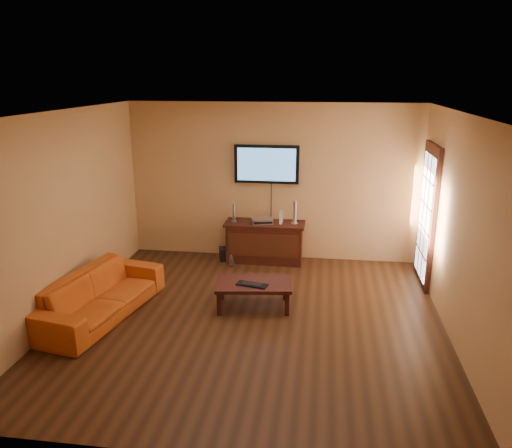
% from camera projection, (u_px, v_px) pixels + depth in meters
% --- Properties ---
extents(ground_plane, '(5.00, 5.00, 0.00)m').
position_uv_depth(ground_plane, '(251.00, 321.00, 6.61)').
color(ground_plane, black).
rests_on(ground_plane, ground).
extents(room_walls, '(5.00, 5.00, 5.00)m').
position_uv_depth(room_walls, '(258.00, 186.00, 6.72)').
color(room_walls, tan).
rests_on(room_walls, ground).
extents(french_door, '(0.07, 1.02, 2.22)m').
position_uv_depth(french_door, '(427.00, 217.00, 7.59)').
color(french_door, black).
rests_on(french_door, ground).
extents(media_console, '(1.37, 0.52, 0.70)m').
position_uv_depth(media_console, '(265.00, 242.00, 8.64)').
color(media_console, black).
rests_on(media_console, ground).
extents(television, '(1.11, 0.08, 0.65)m').
position_uv_depth(television, '(267.00, 164.00, 8.47)').
color(television, black).
rests_on(television, ground).
extents(coffee_table, '(1.11, 0.75, 0.38)m').
position_uv_depth(coffee_table, '(253.00, 285.00, 6.91)').
color(coffee_table, black).
rests_on(coffee_table, ground).
extents(sofa, '(0.97, 2.14, 0.81)m').
position_uv_depth(sofa, '(99.00, 288.00, 6.65)').
color(sofa, '#C35015').
rests_on(sofa, ground).
extents(speaker_left, '(0.09, 0.09, 0.33)m').
position_uv_depth(speaker_left, '(234.00, 213.00, 8.56)').
color(speaker_left, silver).
rests_on(speaker_left, media_console).
extents(speaker_right, '(0.11, 0.11, 0.39)m').
position_uv_depth(speaker_right, '(295.00, 213.00, 8.44)').
color(speaker_right, silver).
rests_on(speaker_right, media_console).
extents(av_receiver, '(0.41, 0.33, 0.08)m').
position_uv_depth(av_receiver, '(262.00, 221.00, 8.50)').
color(av_receiver, silver).
rests_on(av_receiver, media_console).
extents(game_console, '(0.05, 0.15, 0.20)m').
position_uv_depth(game_console, '(281.00, 217.00, 8.49)').
color(game_console, white).
rests_on(game_console, media_console).
extents(subwoofer, '(0.28, 0.28, 0.22)m').
position_uv_depth(subwoofer, '(226.00, 254.00, 8.76)').
color(subwoofer, black).
rests_on(subwoofer, ground).
extents(bottle, '(0.07, 0.07, 0.21)m').
position_uv_depth(bottle, '(232.00, 261.00, 8.44)').
color(bottle, white).
rests_on(bottle, ground).
extents(keyboard, '(0.45, 0.24, 0.03)m').
position_uv_depth(keyboard, '(252.00, 285.00, 6.79)').
color(keyboard, black).
rests_on(keyboard, coffee_table).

